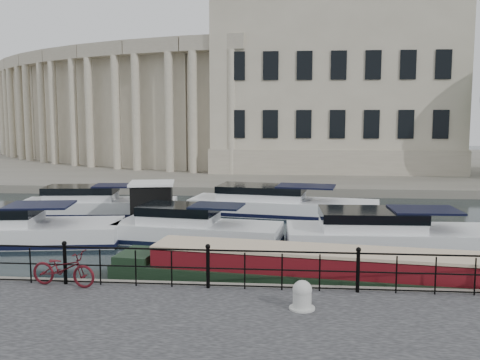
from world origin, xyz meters
name	(u,v)px	position (x,y,z in m)	size (l,w,h in m)	color
ground_plane	(219,282)	(0.00, 0.00, 0.00)	(160.00, 160.00, 0.00)	black
far_bank	(266,164)	(0.00, 39.00, 0.28)	(120.00, 42.00, 0.55)	#6B665B
railing	(208,265)	(0.00, -2.25, 1.20)	(24.14, 0.14, 1.22)	black
civic_building	(254,96)	(-1.00, 34.71, 7.04)	(53.55, 31.84, 16.85)	#ADA38C
bicycle	(63,268)	(-3.97, -2.44, 1.04)	(0.66, 1.88, 0.99)	#4A0D14
mooring_bollard	(302,296)	(2.50, -3.63, 0.88)	(0.63, 0.63, 0.71)	#B7B7B3
narrowboat	(333,277)	(3.52, -0.31, 0.37)	(14.00, 3.68, 1.51)	black
harbour_hut	(152,206)	(-4.20, 8.22, 0.95)	(3.15, 2.77, 2.17)	#6B665B
cabin_cruisers	(200,222)	(-1.81, 7.52, 0.37)	(24.29, 11.56, 1.99)	white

